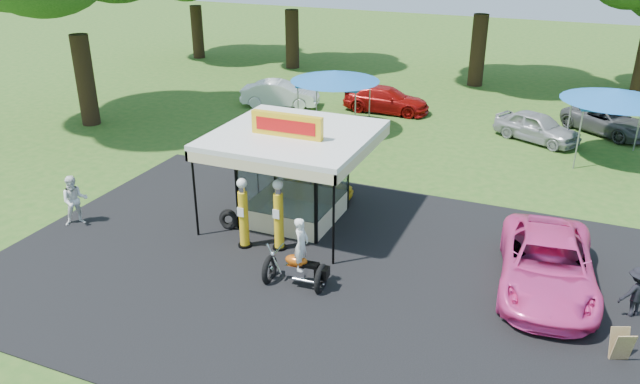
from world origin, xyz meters
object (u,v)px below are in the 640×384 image
(bg_car_a, at_px, (280,94))
(bg_car_d, at_px, (609,121))
(gas_pump_left, at_px, (243,215))
(spectator_east_a, at_px, (636,292))
(tent_east, at_px, (617,96))
(a_frame_sign, at_px, (621,346))
(motorcycle, at_px, (299,259))
(kiosk_car, at_px, (318,185))
(bg_car_c, at_px, (537,127))
(gas_station_kiosk, at_px, (294,174))
(pink_sedan, at_px, (547,265))
(bg_car_b, at_px, (386,100))
(tent_west, at_px, (335,76))
(spectator_west, at_px, (75,201))
(gas_pump_right, at_px, (279,217))

(bg_car_a, height_order, bg_car_d, bg_car_a)
(gas_pump_left, xyz_separation_m, spectator_east_a, (11.95, 0.73, -0.44))
(bg_car_d, bearing_deg, tent_east, -145.09)
(a_frame_sign, height_order, bg_car_d, bg_car_d)
(gas_pump_left, xyz_separation_m, motorcycle, (2.72, -1.51, -0.29))
(kiosk_car, xyz_separation_m, bg_car_c, (7.35, 10.51, 0.25))
(gas_station_kiosk, relative_size, tent_east, 1.13)
(a_frame_sign, relative_size, kiosk_car, 0.31)
(pink_sedan, distance_m, bg_car_b, 18.93)
(bg_car_a, height_order, bg_car_c, bg_car_a)
(tent_west, bearing_deg, spectator_east_a, -41.40)
(bg_car_a, height_order, tent_west, tent_west)
(bg_car_c, height_order, tent_west, tent_west)
(pink_sedan, relative_size, tent_east, 1.22)
(bg_car_b, bearing_deg, spectator_west, 161.30)
(pink_sedan, height_order, spectator_east_a, pink_sedan)
(spectator_west, height_order, spectator_east_a, spectator_west)
(gas_pump_left, relative_size, tent_west, 0.55)
(a_frame_sign, bearing_deg, spectator_east_a, 57.80)
(motorcycle, bearing_deg, gas_pump_right, 126.91)
(gas_pump_left, xyz_separation_m, bg_car_d, (11.29, 18.01, -0.55))
(pink_sedan, distance_m, bg_car_c, 14.15)
(spectator_west, bearing_deg, tent_east, -5.27)
(spectator_east_a, relative_size, bg_car_c, 0.36)
(kiosk_car, bearing_deg, spectator_east_a, -109.86)
(gas_pump_left, height_order, tent_east, tent_east)
(gas_station_kiosk, bearing_deg, bg_car_b, 94.29)
(gas_station_kiosk, height_order, kiosk_car, gas_station_kiosk)
(spectator_east_a, bearing_deg, motorcycle, -23.55)
(pink_sedan, relative_size, spectator_east_a, 3.81)
(gas_pump_right, relative_size, tent_east, 0.53)
(gas_pump_left, height_order, bg_car_b, gas_pump_left)
(pink_sedan, bearing_deg, gas_pump_right, -179.87)
(spectator_east_a, bearing_deg, a_frame_sign, 43.77)
(spectator_east_a, distance_m, tent_east, 13.36)
(gas_pump_left, height_order, gas_pump_right, gas_pump_right)
(pink_sedan, xyz_separation_m, spectator_east_a, (2.38, -0.53, -0.05))
(kiosk_car, relative_size, bg_car_b, 0.57)
(gas_pump_right, height_order, spectator_west, gas_pump_right)
(bg_car_a, distance_m, tent_east, 18.03)
(motorcycle, relative_size, spectator_west, 1.26)
(kiosk_car, bearing_deg, tent_west, 17.30)
(gas_pump_left, bearing_deg, bg_car_a, 112.32)
(spectator_west, bearing_deg, tent_west, 26.53)
(gas_pump_right, height_order, bg_car_d, gas_pump_right)
(gas_pump_right, xyz_separation_m, tent_west, (-3.03, 12.61, 1.67))
(kiosk_car, bearing_deg, a_frame_sign, -120.02)
(bg_car_b, bearing_deg, gas_pump_left, -178.94)
(gas_station_kiosk, height_order, gas_pump_right, gas_station_kiosk)
(bg_car_b, relative_size, bg_car_c, 1.15)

